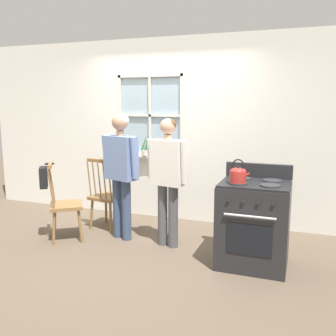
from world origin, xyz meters
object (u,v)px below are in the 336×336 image
(chair_near_wall, at_px, (107,197))
(person_elderly_left, at_px, (121,164))
(chair_by_window, at_px, (64,205))
(person_teen_center, at_px, (168,171))
(stove, at_px, (254,223))
(kettle, at_px, (238,174))
(potted_plant, at_px, (145,149))
(handbag, at_px, (44,177))

(chair_near_wall, distance_m, person_elderly_left, 0.72)
(chair_by_window, height_order, person_teen_center, person_teen_center)
(chair_near_wall, relative_size, stove, 0.93)
(person_teen_center, xyz_separation_m, kettle, (0.90, -0.32, 0.08))
(person_elderly_left, distance_m, potted_plant, 0.99)
(potted_plant, bearing_deg, handbag, -119.10)
(stove, distance_m, potted_plant, 2.26)
(person_elderly_left, height_order, person_teen_center, person_elderly_left)
(chair_by_window, relative_size, person_elderly_left, 0.62)
(kettle, bearing_deg, potted_plant, 140.60)
(person_teen_center, height_order, potted_plant, person_teen_center)
(person_teen_center, xyz_separation_m, potted_plant, (-0.74, 1.03, 0.11))
(person_elderly_left, xyz_separation_m, person_teen_center, (0.65, -0.04, -0.04))
(chair_by_window, distance_m, person_teen_center, 1.44)
(kettle, bearing_deg, stove, 38.58)
(chair_near_wall, xyz_separation_m, person_elderly_left, (0.38, -0.28, 0.54))
(chair_by_window, distance_m, stove, 2.40)
(chair_near_wall, xyz_separation_m, person_teen_center, (1.03, -0.32, 0.49))
(person_teen_center, bearing_deg, potted_plant, 137.72)
(chair_by_window, height_order, chair_near_wall, same)
(person_teen_center, height_order, handbag, person_teen_center)
(chair_near_wall, xyz_separation_m, stove, (2.10, -0.51, 0.02))
(stove, xyz_separation_m, handbag, (-2.59, -0.19, 0.37))
(person_elderly_left, relative_size, potted_plant, 5.40)
(chair_by_window, height_order, kettle, kettle)
(chair_by_window, xyz_separation_m, potted_plant, (0.59, 1.27, 0.60))
(kettle, bearing_deg, handbag, -178.69)
(person_elderly_left, bearing_deg, chair_by_window, -138.77)
(chair_near_wall, bearing_deg, stove, 175.79)
(chair_by_window, distance_m, person_elderly_left, 0.91)
(potted_plant, bearing_deg, chair_near_wall, -112.39)
(chair_near_wall, height_order, person_elderly_left, person_elderly_left)
(potted_plant, height_order, handbag, potted_plant)
(person_teen_center, distance_m, kettle, 0.96)
(kettle, height_order, handbag, kettle)
(chair_near_wall, relative_size, person_elderly_left, 0.62)
(stove, relative_size, handbag, 3.53)
(chair_by_window, distance_m, potted_plant, 1.53)
(person_teen_center, bearing_deg, stove, 1.65)
(chair_near_wall, relative_size, kettle, 4.10)
(stove, xyz_separation_m, kettle, (-0.16, -0.13, 0.55))
(stove, bearing_deg, handbag, -175.87)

